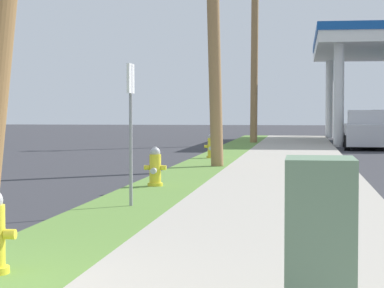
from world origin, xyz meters
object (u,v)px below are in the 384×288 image
fire_hydrant_third (211,147)px  utility_pole_background (254,50)px  fire_hydrant_second (155,169)px  utility_cabinet (320,242)px  car_silver_by_far_pump (368,131)px  street_sign_post (131,104)px

fire_hydrant_third → utility_pole_background: size_ratio=0.09×
fire_hydrant_second → utility_cabinet: utility_cabinet is taller
fire_hydrant_second → utility_cabinet: bearing=-72.1°
utility_cabinet → fire_hydrant_second: bearing=107.9°
utility_pole_background → utility_cabinet: utility_pole_background is taller
fire_hydrant_second → utility_cabinet: 9.35m
fire_hydrant_third → car_silver_by_far_pump: car_silver_by_far_pump is taller
fire_hydrant_third → utility_cabinet: bearing=-80.9°
fire_hydrant_second → street_sign_post: street_sign_post is taller
fire_hydrant_third → utility_cabinet: 17.97m
street_sign_post → utility_pole_background: bearing=89.0°
utility_pole_background → fire_hydrant_second: bearing=-91.7°
utility_pole_background → utility_cabinet: bearing=-85.6°
utility_pole_background → car_silver_by_far_pump: bearing=-30.1°
fire_hydrant_third → utility_cabinet: utility_cabinet is taller
fire_hydrant_third → street_sign_post: street_sign_post is taller
fire_hydrant_second → car_silver_by_far_pump: car_silver_by_far_pump is taller
utility_pole_background → utility_cabinet: (2.25, -29.51, -3.65)m
fire_hydrant_third → fire_hydrant_second: bearing=-90.2°
utility_cabinet → car_silver_by_far_pump: 26.85m
utility_cabinet → street_sign_post: street_sign_post is taller
fire_hydrant_second → fire_hydrant_third: same height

